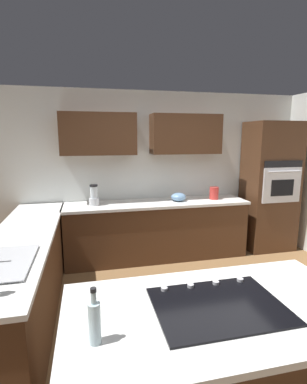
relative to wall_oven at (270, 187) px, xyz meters
The scene contains 15 objects.
ground_plane 2.74m from the wall_oven, 42.84° to the left, with size 14.00×14.00×0.00m, color brown.
wall_back 1.98m from the wall_oven, ahead, with size 6.00×0.44×2.60m.
lower_cabinets_back 2.05m from the wall_oven, ahead, with size 2.80×0.60×0.86m, color #472B19.
countertop_back 1.96m from the wall_oven, ahead, with size 2.84×0.64×0.04m, color silver.
lower_cabinets_side 3.90m from the wall_oven, 17.62° to the left, with size 0.60×2.90×0.86m, color #472B19.
countertop_side 3.86m from the wall_oven, 17.62° to the left, with size 0.64×2.94×0.04m, color silver.
island_base 3.66m from the wall_oven, 51.15° to the left, with size 1.74×0.88×0.86m, color #472B19.
island_top 3.61m from the wall_oven, 51.15° to the left, with size 1.82×0.96×0.04m, color silver.
wall_oven is the anchor object (origin of this frame).
sink_unit 4.14m from the wall_oven, 27.22° to the left, with size 0.46×0.70×0.23m.
cooktop 3.60m from the wall_oven, 51.09° to the left, with size 0.76×0.56×0.03m.
blender 2.90m from the wall_oven, ahead, with size 0.15×0.15×0.31m.
mixing_bowl 1.60m from the wall_oven, ahead, with size 0.23×0.23×0.13m, color #668CB2.
kettle 1.00m from the wall_oven, ahead, with size 0.15×0.15×0.20m, color red.
oil_bottle 4.19m from the wall_oven, 44.74° to the left, with size 0.06×0.06×0.29m.
Camera 1 is at (1.13, 2.52, 1.89)m, focal length 27.08 mm.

